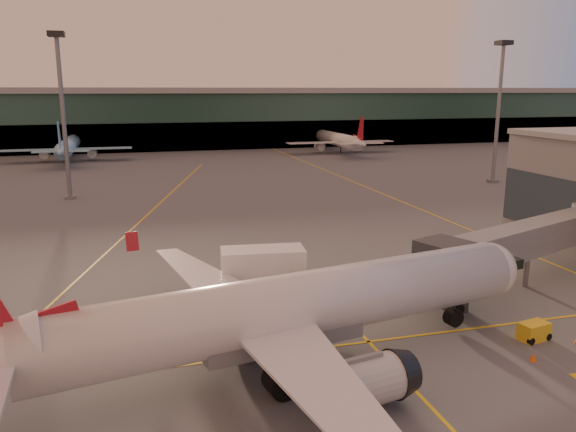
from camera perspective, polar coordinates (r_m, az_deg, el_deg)
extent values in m
plane|color=#4C4F54|center=(34.42, 3.67, -17.03)|extent=(600.00, 600.00, 0.00)
cube|color=gold|center=(38.61, 1.18, -13.50)|extent=(80.00, 0.25, 0.01)
cube|color=gold|center=(75.12, -15.10, -0.85)|extent=(31.30, 115.98, 0.01)
cube|color=gold|center=(107.37, 6.58, 3.50)|extent=(0.25, 160.00, 0.01)
cube|color=#19382D|center=(170.70, -12.30, 9.40)|extent=(400.00, 18.00, 16.00)
cube|color=gray|center=(170.45, -12.45, 12.35)|extent=(400.00, 20.00, 1.60)
cube|color=black|center=(162.50, -12.05, 7.84)|extent=(400.00, 1.00, 8.00)
cube|color=#2D3D47|center=(64.27, 26.96, 0.51)|extent=(0.30, 21.60, 6.00)
cylinder|color=slate|center=(94.80, -21.84, 9.07)|extent=(0.70, 0.70, 25.00)
cube|color=black|center=(95.04, -22.49, 16.72)|extent=(2.40, 2.40, 0.80)
cube|color=slate|center=(96.17, -21.24, 1.79)|extent=(1.60, 1.60, 0.50)
cylinder|color=slate|center=(111.25, 20.55, 9.58)|extent=(0.70, 0.70, 25.00)
cube|color=black|center=(111.45, 21.08, 16.10)|extent=(2.40, 2.40, 0.80)
cube|color=slate|center=(112.42, 20.07, 3.35)|extent=(1.60, 1.60, 0.50)
cylinder|color=silver|center=(34.87, 0.84, -9.12)|extent=(32.09, 10.05, 4.09)
sphere|color=silver|center=(44.09, 19.68, -5.15)|extent=(4.01, 4.01, 4.01)
cube|color=black|center=(44.77, 20.77, -4.29)|extent=(2.31, 2.96, 0.72)
cylinder|color=silver|center=(31.37, 7.59, -16.43)|extent=(4.70, 3.42, 2.66)
cylinder|color=black|center=(33.14, -0.72, -16.43)|extent=(2.08, 1.76, 1.84)
cylinder|color=black|center=(32.87, -0.72, -15.57)|extent=(0.37, 0.37, 1.13)
cylinder|color=silver|center=(41.23, -2.20, -8.96)|extent=(4.70, 3.42, 2.66)
cylinder|color=black|center=(37.48, -4.34, -12.83)|extent=(2.08, 1.76, 1.84)
cylinder|color=black|center=(37.24, -4.36, -12.05)|extent=(0.37, 0.37, 1.13)
cube|color=slate|center=(34.91, -0.90, -11.46)|extent=(10.55, 5.13, 1.64)
cylinder|color=black|center=(43.06, 16.43, -9.84)|extent=(1.42, 1.05, 1.29)
cube|color=slate|center=(53.23, 23.31, -2.11)|extent=(23.13, 11.01, 2.70)
cube|color=#2D3035|center=(44.35, 15.51, -4.35)|extent=(4.40, 4.40, 3.00)
cube|color=#2D3035|center=(46.83, 16.31, -7.61)|extent=(1.60, 2.40, 2.40)
cylinder|color=black|center=(46.25, 16.96, -8.98)|extent=(0.80, 0.40, 0.80)
cylinder|color=black|center=(47.98, 15.55, -8.09)|extent=(0.80, 0.40, 0.80)
cylinder|color=slate|center=(53.98, 23.04, -5.03)|extent=(0.50, 0.50, 3.09)
cube|color=red|center=(45.00, -2.10, -8.42)|extent=(3.83, 3.05, 1.67)
cube|color=silver|center=(44.09, -2.56, -5.28)|extent=(6.72, 3.48, 3.11)
cylinder|color=black|center=(43.71, -4.52, -9.59)|extent=(1.04, 0.50, 1.00)
cylinder|color=black|center=(44.17, 0.72, -9.30)|extent=(1.04, 0.50, 1.00)
cube|color=gold|center=(43.42, 23.70, -10.66)|extent=(2.27, 1.61, 1.25)
cylinder|color=black|center=(42.66, 23.45, -11.59)|extent=(0.56, 0.35, 0.52)
cylinder|color=black|center=(43.87, 24.90, -11.05)|extent=(0.56, 0.35, 0.52)
cone|color=#E65B0C|center=(50.82, -8.08, -6.70)|extent=(0.43, 0.43, 0.55)
cube|color=#E65B0C|center=(50.91, -8.07, -6.97)|extent=(0.38, 0.38, 0.03)
cone|color=#E65B0C|center=(40.40, 23.65, -12.97)|extent=(0.44, 0.44, 0.56)
cube|color=#E65B0C|center=(40.51, 23.62, -13.31)|extent=(0.38, 0.38, 0.03)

